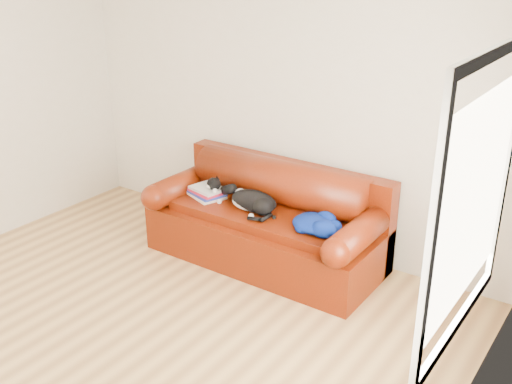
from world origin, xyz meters
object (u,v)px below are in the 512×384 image
sofa_base (265,236)px  cat (253,201)px  book_stack (207,192)px  blanket (316,223)px

sofa_base → cat: bearing=-132.5°
book_stack → blanket: bearing=-1.6°
sofa_base → blanket: 0.66m
sofa_base → blanket: bearing=-10.2°
book_stack → blanket: 1.17m
sofa_base → book_stack: book_stack is taller
blanket → cat: bearing=178.4°
sofa_base → book_stack: 0.68m
sofa_base → book_stack: size_ratio=5.36×
book_stack → cat: 0.53m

